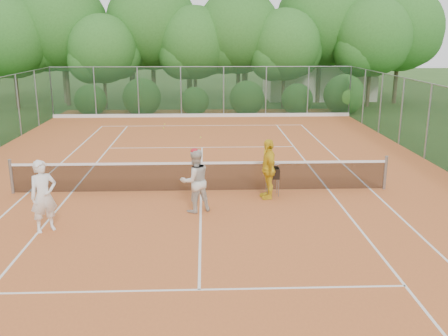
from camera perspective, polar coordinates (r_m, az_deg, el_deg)
The scene contains 14 objects.
ground at distance 16.00m, azimuth -2.63°, elevation -2.72°, with size 120.00×120.00×0.00m, color #29491A.
clay_court at distance 16.00m, azimuth -2.63°, elevation -2.68°, with size 18.00×36.00×0.02m, color #C4632D.
club_building at distance 40.37m, azimuth 10.64°, elevation 9.97°, with size 8.00×5.00×3.00m, color beige.
tennis_net at distance 15.85m, azimuth -2.65°, elevation -0.89°, with size 11.97×0.10×1.10m.
player_white at distance 13.33m, azimuth -19.92°, elevation -3.03°, with size 0.67×0.44×1.85m, color white.
player_center_grp at distance 13.95m, azimuth -3.34°, elevation -1.45°, with size 1.08×0.98×1.83m.
player_yellow at distance 15.15m, azimuth 5.07°, elevation -0.09°, with size 1.08×0.45×1.84m, color yellow.
ball_hopper at distance 15.47m, azimuth 5.58°, elevation -0.63°, with size 0.38×0.38×0.88m.
stray_ball_a at distance 26.85m, azimuth -6.91°, elevation 4.57°, with size 0.07×0.07×0.07m, color #DDEA36.
stray_ball_b at distance 28.01m, azimuth -6.80°, elevation 5.00°, with size 0.07×0.07×0.07m, color #E0ED37.
stray_ball_c at distance 24.22m, azimuth -2.68°, elevation 3.52°, with size 0.07×0.07×0.07m, color #D0EB36.
court_markings at distance 16.00m, azimuth -2.63°, elevation -2.64°, with size 11.03×23.83×0.01m.
fence_back at distance 30.43m, azimuth -2.49°, elevation 8.68°, with size 18.07×0.07×3.00m.
tropical_treeline at distance 35.49m, azimuth -0.13°, elevation 15.40°, with size 32.10×8.49×15.03m.
Camera 1 is at (0.15, -15.25, 4.87)m, focal length 40.00 mm.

